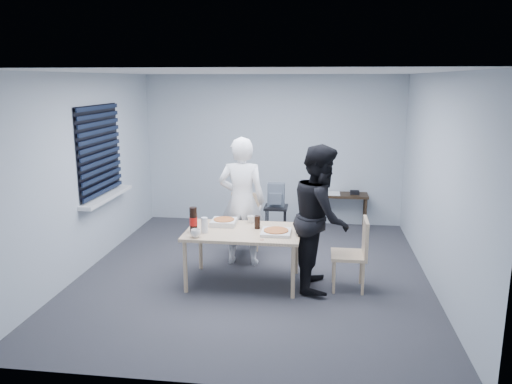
# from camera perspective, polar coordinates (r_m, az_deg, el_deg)

# --- Properties ---
(room) EXTENTS (5.00, 5.00, 5.00)m
(room) POSITION_cam_1_polar(r_m,az_deg,el_deg) (7.31, -17.19, 3.74)
(room) COLOR #303035
(room) RESTS_ON ground
(dining_table) EXTENTS (1.41, 0.89, 0.69)m
(dining_table) POSITION_cam_1_polar(r_m,az_deg,el_deg) (6.21, -1.46, -4.94)
(dining_table) COLOR beige
(dining_table) RESTS_ON ground
(chair_far) EXTENTS (0.42, 0.42, 0.89)m
(chair_far) POSITION_cam_1_polar(r_m,az_deg,el_deg) (7.30, -1.31, -3.15)
(chair_far) COLOR beige
(chair_far) RESTS_ON ground
(chair_right) EXTENTS (0.42, 0.42, 0.89)m
(chair_right) POSITION_cam_1_polar(r_m,az_deg,el_deg) (6.18, 11.36, -6.42)
(chair_right) COLOR beige
(chair_right) RESTS_ON ground
(person_white) EXTENTS (0.65, 0.42, 1.77)m
(person_white) POSITION_cam_1_polar(r_m,az_deg,el_deg) (6.82, -1.63, -1.07)
(person_white) COLOR white
(person_white) RESTS_ON ground
(person_black) EXTENTS (0.47, 0.86, 1.77)m
(person_black) POSITION_cam_1_polar(r_m,az_deg,el_deg) (6.09, 7.40, -2.88)
(person_black) COLOR black
(person_black) RESTS_ON ground
(side_table) EXTENTS (0.89, 0.40, 0.60)m
(side_table) POSITION_cam_1_polar(r_m,az_deg,el_deg) (8.68, 9.73, -0.73)
(side_table) COLOR black
(side_table) RESTS_ON ground
(stool) EXTENTS (0.37, 0.37, 0.52)m
(stool) POSITION_cam_1_polar(r_m,az_deg,el_deg) (8.09, 2.29, -2.37)
(stool) COLOR black
(stool) RESTS_ON ground
(backpack) EXTENTS (0.27, 0.20, 0.38)m
(backpack) POSITION_cam_1_polar(r_m,az_deg,el_deg) (8.00, 2.31, -0.36)
(backpack) COLOR slate
(backpack) RESTS_ON stool
(pizza_box_a) EXTENTS (0.31, 0.31, 0.08)m
(pizza_box_a) POSITION_cam_1_polar(r_m,az_deg,el_deg) (6.43, -3.69, -3.44)
(pizza_box_a) COLOR silver
(pizza_box_a) RESTS_ON dining_table
(pizza_box_b) EXTENTS (0.35, 0.35, 0.05)m
(pizza_box_b) POSITION_cam_1_polar(r_m,az_deg,el_deg) (6.06, 2.31, -4.57)
(pizza_box_b) COLOR silver
(pizza_box_b) RESTS_ON dining_table
(mug_a) EXTENTS (0.17, 0.17, 0.10)m
(mug_a) POSITION_cam_1_polar(r_m,az_deg,el_deg) (5.96, -6.89, -4.72)
(mug_a) COLOR white
(mug_a) RESTS_ON dining_table
(mug_b) EXTENTS (0.10, 0.10, 0.09)m
(mug_b) POSITION_cam_1_polar(r_m,az_deg,el_deg) (6.50, -0.57, -3.14)
(mug_b) COLOR white
(mug_b) RESTS_ON dining_table
(cola_glass) EXTENTS (0.09, 0.09, 0.16)m
(cola_glass) POSITION_cam_1_polar(r_m,az_deg,el_deg) (6.24, 0.15, -3.49)
(cola_glass) COLOR black
(cola_glass) RESTS_ON dining_table
(soda_bottle) EXTENTS (0.10, 0.10, 0.31)m
(soda_bottle) POSITION_cam_1_polar(r_m,az_deg,el_deg) (6.15, -7.17, -3.20)
(soda_bottle) COLOR black
(soda_bottle) RESTS_ON dining_table
(plastic_cups) EXTENTS (0.10, 0.10, 0.19)m
(plastic_cups) POSITION_cam_1_polar(r_m,az_deg,el_deg) (6.11, -5.91, -3.78)
(plastic_cups) COLOR silver
(plastic_cups) RESTS_ON dining_table
(rubber_band) EXTENTS (0.06, 0.06, 0.00)m
(rubber_band) POSITION_cam_1_polar(r_m,az_deg,el_deg) (5.83, 0.68, -5.50)
(rubber_band) COLOR red
(rubber_band) RESTS_ON dining_table
(papers) EXTENTS (0.27, 0.35, 0.01)m
(papers) POSITION_cam_1_polar(r_m,az_deg,el_deg) (8.67, 8.76, -0.15)
(papers) COLOR white
(papers) RESTS_ON side_table
(black_box) EXTENTS (0.18, 0.16, 0.07)m
(black_box) POSITION_cam_1_polar(r_m,az_deg,el_deg) (8.67, 11.21, -0.05)
(black_box) COLOR black
(black_box) RESTS_ON side_table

